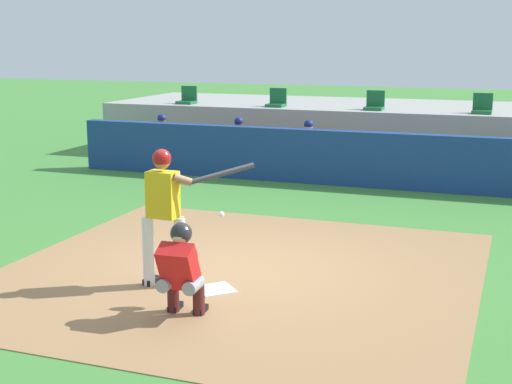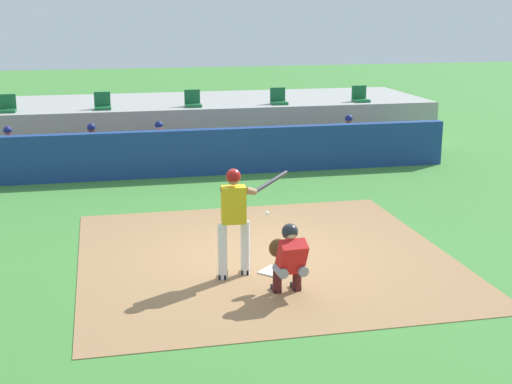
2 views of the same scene
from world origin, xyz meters
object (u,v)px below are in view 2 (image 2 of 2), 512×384
object	(u,v)px
stadium_seat_0	(7,107)
stadium_seat_2	(193,102)
dugout_player_0	(9,151)
dugout_player_2	(160,145)
batter_at_plate	(235,215)
dugout_player_3	(350,137)
stadium_seat_3	(279,99)
stadium_seat_1	(103,104)
home_plate	(275,271)
catcher_crouched	(289,256)
stadium_seat_4	(360,97)
dugout_player_1	(92,148)

from	to	relation	value
stadium_seat_0	stadium_seat_2	size ratio (longest dim) A/B	1.00
dugout_player_0	dugout_player_2	distance (m)	3.85
stadium_seat_0	stadium_seat_2	xyz separation A→B (m)	(5.20, 0.00, 0.00)
batter_at_plate	stadium_seat_0	size ratio (longest dim) A/B	3.76
dugout_player_3	stadium_seat_3	size ratio (longest dim) A/B	2.71
stadium_seat_1	dugout_player_2	bearing A→B (deg)	-54.92
home_plate	stadium_seat_0	xyz separation A→B (m)	(-5.20, 10.18, 1.51)
catcher_crouched	stadium_seat_4	bearing A→B (deg)	64.81
dugout_player_0	stadium_seat_4	xyz separation A→B (m)	(10.22, 2.03, 0.86)
dugout_player_3	stadium_seat_2	world-z (taller)	stadium_seat_2
dugout_player_2	stadium_seat_2	xyz separation A→B (m)	(1.17, 2.03, 0.86)
catcher_crouched	stadium_seat_2	distance (m)	11.14
dugout_player_2	stadium_seat_1	xyz separation A→B (m)	(-1.43, 2.03, 0.86)
stadium_seat_3	stadium_seat_4	bearing A→B (deg)	0.00
stadium_seat_2	stadium_seat_4	world-z (taller)	same
stadium_seat_3	stadium_seat_4	distance (m)	2.60
catcher_crouched	dugout_player_1	size ratio (longest dim) A/B	1.27
catcher_crouched	dugout_player_0	xyz separation A→B (m)	(-5.00, 9.06, 0.06)
batter_at_plate	stadium_seat_0	distance (m)	11.17
dugout_player_0	stadium_seat_1	xyz separation A→B (m)	(2.42, 2.03, 0.86)
dugout_player_2	stadium_seat_4	xyz separation A→B (m)	(6.37, 2.03, 0.86)
stadium_seat_2	stadium_seat_3	world-z (taller)	same
stadium_seat_1	home_plate	bearing A→B (deg)	-75.67
dugout_player_1	stadium_seat_4	size ratio (longest dim) A/B	2.71
home_plate	dugout_player_1	size ratio (longest dim) A/B	0.34
stadium_seat_4	batter_at_plate	bearing A→B (deg)	-119.94
stadium_seat_4	dugout_player_1	bearing A→B (deg)	-165.95
dugout_player_1	stadium_seat_3	size ratio (longest dim) A/B	2.71
stadium_seat_1	stadium_seat_3	size ratio (longest dim) A/B	1.00
dugout_player_3	stadium_seat_2	xyz separation A→B (m)	(-4.17, 2.03, 0.86)
stadium_seat_0	stadium_seat_1	distance (m)	2.60
stadium_seat_2	stadium_seat_3	bearing A→B (deg)	0.00
dugout_player_1	home_plate	bearing A→B (deg)	-70.21
dugout_player_3	stadium_seat_4	world-z (taller)	stadium_seat_4
dugout_player_1	stadium_seat_3	xyz separation A→B (m)	(5.53, 2.03, 0.86)
stadium_seat_1	stadium_seat_4	xyz separation A→B (m)	(7.80, 0.00, 0.00)
stadium_seat_2	home_plate	bearing A→B (deg)	-90.00
home_plate	stadium_seat_4	world-z (taller)	stadium_seat_4
dugout_player_3	home_plate	bearing A→B (deg)	-117.10
stadium_seat_2	catcher_crouched	bearing A→B (deg)	-90.10
dugout_player_1	catcher_crouched	bearing A→B (deg)	-72.19
stadium_seat_0	stadium_seat_3	distance (m)	7.80
stadium_seat_2	stadium_seat_4	xyz separation A→B (m)	(5.20, 0.00, 0.00)
catcher_crouched	dugout_player_3	size ratio (longest dim) A/B	1.27
batter_at_plate	catcher_crouched	world-z (taller)	batter_at_plate
dugout_player_1	stadium_seat_2	world-z (taller)	stadium_seat_2
batter_at_plate	stadium_seat_0	world-z (taller)	stadium_seat_0
dugout_player_2	dugout_player_3	distance (m)	5.34
stadium_seat_1	stadium_seat_2	world-z (taller)	same
batter_at_plate	stadium_seat_3	bearing A→B (deg)	72.21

